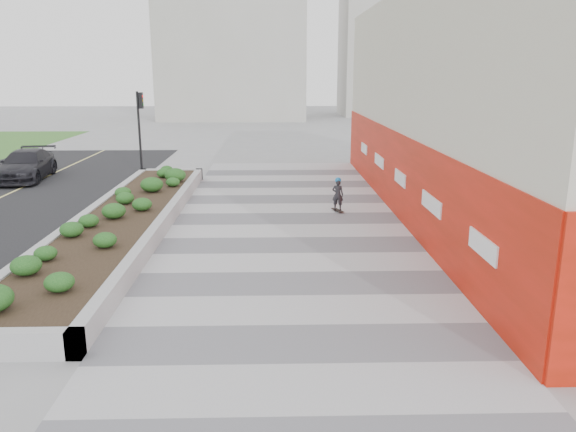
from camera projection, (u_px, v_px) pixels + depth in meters
name	position (u px, v px, depth m)	size (l,w,h in m)	color
ground	(298.00, 313.00, 12.20)	(160.00, 160.00, 0.00)	gray
walkway	(293.00, 267.00, 15.11)	(8.00, 36.00, 0.01)	#A8A8AD
building	(482.00, 105.00, 20.09)	(6.04, 24.08, 8.00)	beige
planter	(125.00, 217.00, 18.74)	(3.00, 18.00, 0.90)	#9E9EA0
traffic_signal_near	(140.00, 120.00, 28.29)	(0.33, 0.28, 4.20)	black
distant_bldg_north_l	(233.00, 28.00, 62.89)	(16.00, 12.00, 20.00)	#ADAAA3
distant_bldg_north_r	(401.00, 14.00, 67.74)	(14.00, 10.00, 24.00)	#ADAAA3
manhole_cover	(311.00, 267.00, 15.12)	(0.44, 0.44, 0.01)	#595654
skateboarder	(338.00, 194.00, 20.99)	(0.49, 0.74, 1.32)	beige
car_dark	(26.00, 165.00, 27.41)	(2.01, 4.94, 1.43)	black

